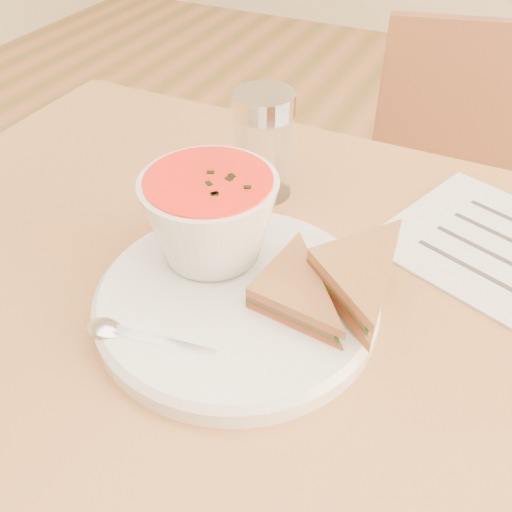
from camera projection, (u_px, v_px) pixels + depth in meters
The scene contains 7 objects.
chair_far at pixel (452, 269), 1.08m from camera, with size 0.36×0.36×0.82m, color brown, non-canonical shape.
plate at pixel (237, 301), 0.52m from camera, with size 0.26×0.26×0.02m, color white, non-canonical shape.
soup_bowl at pixel (211, 221), 0.53m from camera, with size 0.13×0.13×0.09m, color white, non-canonical shape.
sandwich_half_a at pixel (246, 300), 0.49m from camera, with size 0.09×0.09×0.03m, color #B1773E, non-canonical shape.
sandwich_half_b at pixel (306, 262), 0.51m from camera, with size 0.10×0.10×0.03m, color #B1773E, non-canonical shape.
spoon at pixel (158, 341), 0.46m from camera, with size 0.16×0.03×0.01m, color silver, non-canonical shape.
condiment_shaker at pixel (263, 145), 0.63m from camera, with size 0.07×0.07×0.12m, color silver, non-canonical shape.
Camera 1 is at (0.12, -0.34, 1.12)m, focal length 40.00 mm.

